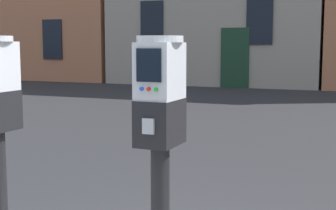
{
  "coord_description": "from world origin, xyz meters",
  "views": [
    {
      "loc": [
        0.97,
        -2.4,
        1.54
      ],
      "look_at": [
        0.09,
        -0.22,
        1.24
      ],
      "focal_mm": 52.41,
      "sensor_mm": 36.0,
      "label": 1
    }
  ],
  "objects": [
    {
      "name": "parking_meter_twin_adjacent",
      "position": [
        0.09,
        -0.32,
        1.13
      ],
      "size": [
        0.22,
        0.26,
        1.43
      ],
      "rotation": [
        0.0,
        0.0,
        -1.6
      ],
      "color": "black",
      "rests_on": "sidewalk_slab"
    }
  ]
}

